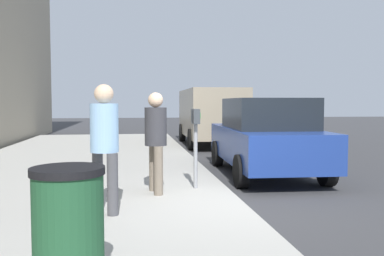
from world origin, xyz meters
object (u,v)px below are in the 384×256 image
pedestrian_bystander (104,137)px  trash_bin (69,229)px  parking_meter (196,131)px  pedestrian_at_meter (156,135)px  parked_sedan_near (266,136)px  parked_van_far (210,113)px

pedestrian_bystander → trash_bin: size_ratio=1.76×
parking_meter → pedestrian_at_meter: (-0.29, 0.72, -0.03)m
parked_sedan_near → trash_bin: (-5.81, 3.54, -0.24)m
parking_meter → pedestrian_at_meter: 0.78m
parking_meter → pedestrian_at_meter: bearing=111.7°
pedestrian_bystander → parked_sedan_near: size_ratio=0.40×
parked_van_far → parked_sedan_near: bearing=180.0°
pedestrian_at_meter → parked_sedan_near: (2.22, -2.64, -0.24)m
pedestrian_at_meter → parked_van_far: 9.48m
parked_sedan_near → parked_van_far: bearing=-0.0°
pedestrian_at_meter → parked_van_far: bearing=63.9°
pedestrian_at_meter → parked_van_far: size_ratio=0.32×
pedestrian_bystander → parked_sedan_near: bearing=9.9°
parking_meter → parked_van_far: parked_van_far is taller
pedestrian_at_meter → pedestrian_bystander: (-1.17, 0.77, 0.06)m
pedestrian_at_meter → trash_bin: (-3.58, 0.90, -0.48)m
parked_sedan_near → trash_bin: size_ratio=4.42×
parking_meter → pedestrian_at_meter: size_ratio=0.83×
pedestrian_at_meter → trash_bin: bearing=-113.9°
parking_meter → pedestrian_bystander: bearing=134.3°
pedestrian_bystander → trash_bin: pedestrian_bystander is taller
pedestrian_bystander → trash_bin: 2.48m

